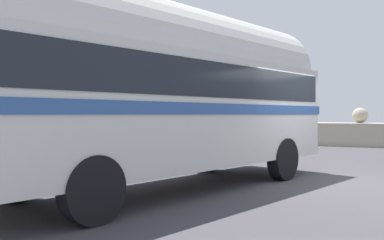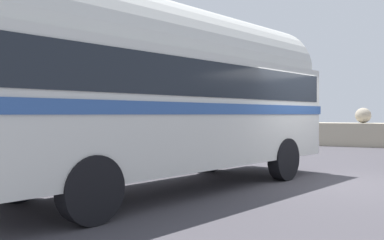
% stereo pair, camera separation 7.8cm
% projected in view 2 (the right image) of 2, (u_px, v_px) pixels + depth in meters
% --- Properties ---
extents(ground, '(32.00, 26.00, 0.02)m').
position_uv_depth(ground, '(329.00, 183.00, 9.25)').
color(ground, '#3E3B41').
extents(breakwater, '(31.36, 1.85, 2.10)m').
position_uv_depth(breakwater, '(363.00, 133.00, 19.90)').
color(breakwater, '#ADA18A').
rests_on(breakwater, ground).
extents(vintage_coach, '(4.75, 8.91, 3.70)m').
position_uv_depth(vintage_coach, '(169.00, 88.00, 8.41)').
color(vintage_coach, black).
rests_on(vintage_coach, ground).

